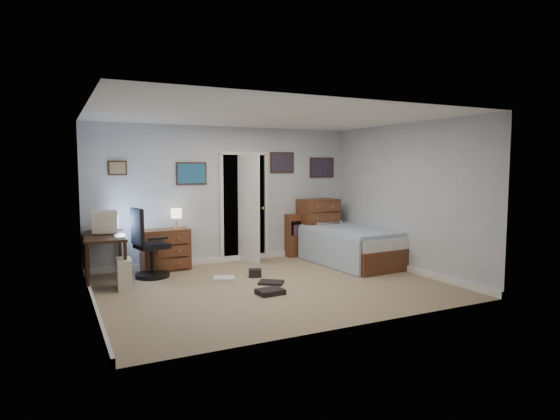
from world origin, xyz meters
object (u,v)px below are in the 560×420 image
object	(u,v)px
office_chair	(148,251)
bed	(348,245)
computer_desk	(99,246)
tall_dresser	(318,227)
low_dresser	(165,250)

from	to	relation	value
office_chair	bed	bearing A→B (deg)	-18.39
computer_desk	tall_dresser	world-z (taller)	tall_dresser
low_dresser	bed	bearing A→B (deg)	-18.62
tall_dresser	low_dresser	bearing A→B (deg)	176.57
computer_desk	tall_dresser	distance (m)	4.15
office_chair	bed	world-z (taller)	office_chair
office_chair	bed	distance (m)	3.57
low_dresser	bed	distance (m)	3.28
low_dresser	tall_dresser	xyz separation A→B (m)	(3.03, -0.02, 0.21)
computer_desk	bed	xyz separation A→B (m)	(4.27, -0.45, -0.23)
low_dresser	bed	xyz separation A→B (m)	(3.17, -0.86, -0.02)
low_dresser	tall_dresser	distance (m)	3.03
computer_desk	bed	world-z (taller)	computer_desk
office_chair	tall_dresser	distance (m)	3.42
low_dresser	bed	world-z (taller)	bed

